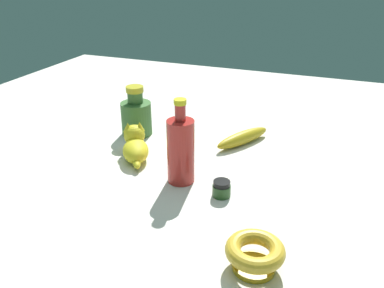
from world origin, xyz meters
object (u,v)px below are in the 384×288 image
object	(u,v)px
nail_polish_jar	(222,189)
bottle_tall	(181,150)
cat_figurine	(135,145)
bowl	(255,253)
bottle_short	(136,116)
banana	(243,138)

from	to	relation	value
nail_polish_jar	bottle_tall	bearing A→B (deg)	75.33
cat_figurine	bottle_tall	xyz separation A→B (m)	(-0.07, -0.16, 0.05)
bottle_tall	bowl	size ratio (longest dim) A/B	2.00
bottle_tall	bottle_short	bearing A→B (deg)	47.77
nail_polish_jar	bowl	bearing A→B (deg)	-148.91
bottle_short	bowl	bearing A→B (deg)	-133.55
banana	bowl	world-z (taller)	bowl
cat_figurine	banana	xyz separation A→B (m)	(0.18, -0.24, -0.02)
bottle_tall	nail_polish_jar	size ratio (longest dim) A/B	4.96
bottle_tall	nail_polish_jar	distance (m)	0.13
bottle_short	cat_figurine	bearing A→B (deg)	-153.21
bowl	cat_figurine	bearing A→B (deg)	52.62
bowl	nail_polish_jar	bearing A→B (deg)	31.09
banana	nail_polish_jar	world-z (taller)	same
banana	bowl	size ratio (longest dim) A/B	1.90
cat_figurine	bottle_short	size ratio (longest dim) A/B	0.93
bottle_tall	bowl	xyz separation A→B (m)	(-0.22, -0.23, -0.05)
bowl	nail_polish_jar	distance (m)	0.23
cat_figurine	banana	world-z (taller)	cat_figurine
cat_figurine	bottle_short	xyz separation A→B (m)	(0.14, 0.07, 0.02)
cat_figurine	bowl	distance (m)	0.48
bottle_short	bowl	size ratio (longest dim) A/B	1.44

